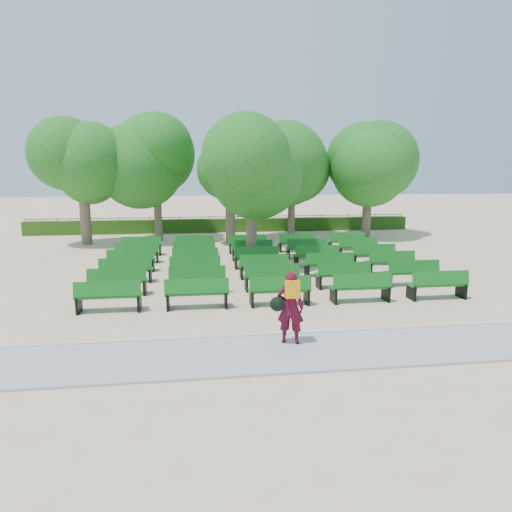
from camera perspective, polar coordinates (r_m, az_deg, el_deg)
The scene contains 9 objects.
ground at distance 17.72m, azimuth -1.02°, elevation -2.92°, with size 120.00×120.00×0.00m, color #D7B18F.
paving at distance 10.74m, azimuth 3.74°, elevation -11.98°, with size 30.00×2.20×0.06m, color #A6A6A2.
curb at distance 11.78m, azimuth 2.62°, elevation -9.77°, with size 30.00×0.12×0.10m, color silver.
hedge at distance 31.39m, azimuth -4.04°, elevation 3.84°, with size 26.00×0.70×0.90m, color #264D13.
fence at distance 31.84m, azimuth -4.08°, elevation 3.12°, with size 26.00×0.10×1.02m, color black, non-canonical shape.
tree_line at distance 27.49m, azimuth -3.48°, elevation 1.94°, with size 21.80×6.80×7.04m, color #23721F, non-canonical shape.
bench_array at distance 18.84m, azimuth 0.45°, elevation -1.79°, with size 1.95×0.67×1.22m.
tree_among at distance 19.47m, azimuth -0.57°, elevation 10.09°, with size 4.38×4.38×5.96m.
person at distance 10.93m, azimuth 4.20°, elevation -6.32°, with size 0.88×0.61×1.76m.
Camera 1 is at (-2.02, -17.10, 4.16)m, focal length 32.00 mm.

